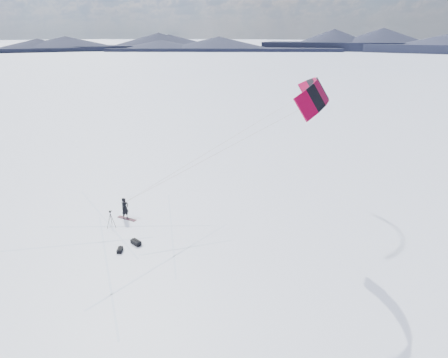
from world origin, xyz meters
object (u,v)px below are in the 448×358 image
Objects in this scene: snowboard at (127,219)px; tripod at (111,217)px; gear_bag_b at (120,250)px; snowkiter at (126,219)px; gear_bag_a at (136,242)px.

snowboard is 1.24× the size of tripod.
gear_bag_b reaches higher than snowboard.
snowboard is 1.74m from tripod.
tripod reaches higher than snowboard.
snowboard is (0.09, 0.00, 0.02)m from snowkiter.
gear_bag_a is 1.24m from gear_bag_b.
tripod reaches higher than gear_bag_b.
tripod is 3.70m from gear_bag_b.
gear_bag_b is at bearing -54.83° from snowboard.
snowboard is at bearing 77.69° from tripod.
snowkiter is at bearing 174.20° from snowboard.
snowkiter is 1.75m from tripod.
gear_bag_b is (3.03, -1.99, -0.73)m from tripod.
tripod is 3.43m from gear_bag_a.
gear_bag_a is (3.26, -0.77, -0.70)m from tripod.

